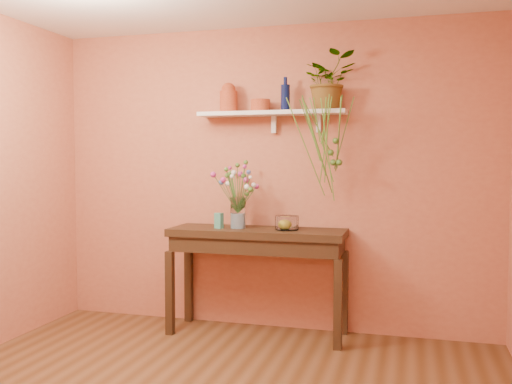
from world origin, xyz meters
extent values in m
cube|color=#C27250|center=(0.00, 2.00, 1.35)|extent=(4.00, 0.04, 2.70)
cube|color=#382313|center=(-0.04, 1.74, 0.89)|extent=(1.52, 0.49, 0.07)
cube|color=#382313|center=(-0.04, 1.74, 0.79)|extent=(1.46, 0.45, 0.13)
cube|color=#382313|center=(-0.77, 1.52, 0.36)|extent=(0.07, 0.07, 0.73)
cube|color=#382313|center=(0.68, 1.52, 0.36)|extent=(0.07, 0.07, 0.73)
cube|color=#382313|center=(-0.77, 1.95, 0.36)|extent=(0.07, 0.07, 0.73)
cube|color=#382313|center=(0.68, 1.95, 0.36)|extent=(0.07, 0.07, 0.73)
cube|color=white|center=(0.05, 1.87, 1.92)|extent=(1.30, 0.24, 0.04)
cube|color=white|center=(0.05, 1.97, 1.83)|extent=(0.04, 0.05, 0.15)
cube|color=white|center=(0.45, 1.97, 1.83)|extent=(0.04, 0.05, 0.15)
cylinder|color=#BB422C|center=(-0.34, 1.87, 2.03)|extent=(0.17, 0.17, 0.19)
sphere|color=#BB422C|center=(-0.34, 1.87, 2.14)|extent=(0.12, 0.12, 0.12)
cylinder|color=#BB422C|center=(-0.05, 1.88, 1.99)|extent=(0.20, 0.20, 0.10)
cylinder|color=#09123C|center=(0.17, 1.87, 2.05)|extent=(0.09, 0.09, 0.22)
cylinder|color=#09123C|center=(0.17, 1.87, 2.19)|extent=(0.04, 0.04, 0.07)
imported|color=#3E6622|center=(0.54, 1.88, 2.18)|extent=(0.55, 0.52, 0.48)
cylinder|color=#3E6622|center=(0.48, 1.75, 1.78)|extent=(0.24, 0.16, 0.48)
cylinder|color=#55902D|center=(0.54, 1.69, 1.82)|extent=(0.06, 0.14, 0.39)
cylinder|color=#55902D|center=(0.55, 1.70, 1.67)|extent=(0.13, 0.21, 0.70)
cylinder|color=#3E6622|center=(0.42, 1.77, 1.74)|extent=(0.20, 0.06, 0.55)
cylinder|color=#55902D|center=(0.43, 1.73, 1.76)|extent=(0.15, 0.08, 0.52)
cylinder|color=#55902D|center=(0.57, 1.71, 1.60)|extent=(0.11, 0.10, 0.84)
cylinder|color=#3E6622|center=(0.66, 1.70, 1.73)|extent=(0.07, 0.24, 0.58)
cylinder|color=#55902D|center=(0.53, 1.75, 1.81)|extent=(0.05, 0.17, 0.42)
cylinder|color=#55902D|center=(0.54, 1.72, 1.83)|extent=(0.08, 0.09, 0.38)
cylinder|color=#3E6622|center=(0.66, 1.69, 1.72)|extent=(0.10, 0.36, 0.60)
cylinder|color=#55902D|center=(0.47, 1.72, 1.84)|extent=(0.03, 0.19, 0.36)
cylinder|color=#55902D|center=(0.46, 1.68, 1.70)|extent=(0.16, 0.29, 0.64)
cylinder|color=#3E6622|center=(0.70, 1.72, 1.73)|extent=(0.18, 0.14, 0.58)
cylinder|color=#55902D|center=(0.52, 1.70, 1.67)|extent=(0.18, 0.16, 0.69)
cylinder|color=#55902D|center=(0.57, 1.63, 1.67)|extent=(0.10, 0.40, 0.70)
cylinder|color=#3E6622|center=(0.49, 1.65, 1.63)|extent=(0.20, 0.36, 0.79)
cylinder|color=#55902D|center=(0.39, 1.69, 1.62)|extent=(0.29, 0.26, 0.81)
cylinder|color=#55902D|center=(0.66, 1.71, 1.79)|extent=(0.04, 0.08, 0.46)
sphere|color=#3E6622|center=(0.63, 1.72, 1.67)|extent=(0.05, 0.05, 0.05)
sphere|color=#3E6622|center=(0.59, 1.70, 1.57)|extent=(0.05, 0.05, 0.05)
sphere|color=#3E6622|center=(0.66, 1.69, 1.49)|extent=(0.05, 0.05, 0.05)
sphere|color=#3E6622|center=(0.61, 1.71, 1.49)|extent=(0.05, 0.05, 0.05)
cylinder|color=white|center=(-0.21, 1.74, 1.06)|extent=(0.13, 0.13, 0.27)
cylinder|color=silver|center=(-0.21, 1.74, 0.99)|extent=(0.12, 0.12, 0.13)
cylinder|color=#386B28|center=(-0.23, 1.63, 1.25)|extent=(0.04, 0.21, 0.38)
sphere|color=#4D7C29|center=(-0.25, 1.53, 1.43)|extent=(0.04, 0.04, 0.04)
cylinder|color=#386B28|center=(-0.20, 1.69, 1.26)|extent=(0.03, 0.09, 0.41)
sphere|color=#3E6622|center=(-0.19, 1.65, 1.47)|extent=(0.04, 0.04, 0.04)
cylinder|color=#386B28|center=(-0.16, 1.67, 1.26)|extent=(0.10, 0.14, 0.41)
sphere|color=#B32C7F|center=(-0.11, 1.61, 1.46)|extent=(0.04, 0.04, 0.04)
cylinder|color=#386B28|center=(-0.17, 1.70, 1.17)|extent=(0.10, 0.07, 0.23)
sphere|color=white|center=(-0.12, 1.67, 1.28)|extent=(0.05, 0.05, 0.05)
cylinder|color=#386B28|center=(-0.15, 1.70, 1.21)|extent=(0.14, 0.08, 0.31)
sphere|color=white|center=(-0.08, 1.66, 1.37)|extent=(0.03, 0.03, 0.03)
cylinder|color=#386B28|center=(-0.15, 1.70, 1.16)|extent=(0.14, 0.08, 0.21)
sphere|color=#4D7C29|center=(-0.08, 1.67, 1.26)|extent=(0.05, 0.05, 0.05)
cylinder|color=#386B28|center=(-0.14, 1.73, 1.18)|extent=(0.15, 0.01, 0.25)
sphere|color=white|center=(-0.07, 1.73, 1.30)|extent=(0.04, 0.04, 0.04)
cylinder|color=#386B28|center=(-0.14, 1.77, 1.17)|extent=(0.15, 0.08, 0.23)
sphere|color=#B32C7F|center=(-0.07, 1.80, 1.28)|extent=(0.05, 0.05, 0.05)
cylinder|color=#386B28|center=(-0.17, 1.75, 1.23)|extent=(0.09, 0.05, 0.35)
sphere|color=#516BC7|center=(-0.13, 1.77, 1.41)|extent=(0.04, 0.04, 0.04)
cylinder|color=#386B28|center=(-0.19, 1.76, 1.20)|extent=(0.06, 0.06, 0.29)
sphere|color=#B32C7F|center=(-0.16, 1.79, 1.34)|extent=(0.05, 0.05, 0.05)
cylinder|color=#386B28|center=(-0.19, 1.78, 1.27)|extent=(0.05, 0.09, 0.44)
sphere|color=#4D7C29|center=(-0.17, 1.82, 1.49)|extent=(0.04, 0.04, 0.04)
cylinder|color=#386B28|center=(-0.20, 1.77, 1.21)|extent=(0.03, 0.09, 0.32)
sphere|color=#3E6622|center=(-0.19, 1.81, 1.37)|extent=(0.05, 0.05, 0.05)
cylinder|color=#386B28|center=(-0.22, 1.79, 1.22)|extent=(0.02, 0.12, 0.33)
sphere|color=#B32C7F|center=(-0.23, 1.85, 1.39)|extent=(0.05, 0.05, 0.05)
cylinder|color=#386B28|center=(-0.22, 1.83, 1.21)|extent=(0.01, 0.19, 0.31)
sphere|color=white|center=(-0.22, 1.92, 1.37)|extent=(0.05, 0.05, 0.05)
cylinder|color=#386B28|center=(-0.27, 1.84, 1.23)|extent=(0.10, 0.21, 0.35)
sphere|color=white|center=(-0.32, 1.94, 1.40)|extent=(0.05, 0.05, 0.05)
cylinder|color=#386B28|center=(-0.26, 1.76, 1.23)|extent=(0.10, 0.06, 0.34)
sphere|color=#4D7C29|center=(-0.31, 1.79, 1.40)|extent=(0.03, 0.03, 0.03)
cylinder|color=#386B28|center=(-0.28, 1.79, 1.18)|extent=(0.13, 0.12, 0.25)
sphere|color=white|center=(-0.34, 1.84, 1.30)|extent=(0.05, 0.05, 0.05)
cylinder|color=#386B28|center=(-0.26, 1.76, 1.25)|extent=(0.10, 0.05, 0.39)
sphere|color=#B32C7F|center=(-0.30, 1.78, 1.44)|extent=(0.03, 0.03, 0.03)
cylinder|color=#386B28|center=(-0.29, 1.72, 1.19)|extent=(0.15, 0.04, 0.27)
sphere|color=#516BC7|center=(-0.36, 1.70, 1.32)|extent=(0.05, 0.05, 0.05)
cylinder|color=#386B28|center=(-0.31, 1.69, 1.22)|extent=(0.19, 0.10, 0.34)
sphere|color=#B32C7F|center=(-0.41, 1.64, 1.39)|extent=(0.05, 0.05, 0.05)
cylinder|color=#386B28|center=(-0.25, 1.71, 1.22)|extent=(0.07, 0.06, 0.33)
sphere|color=#4D7C29|center=(-0.28, 1.69, 1.39)|extent=(0.04, 0.04, 0.04)
cylinder|color=#386B28|center=(-0.25, 1.71, 1.22)|extent=(0.08, 0.07, 0.33)
sphere|color=#3E6622|center=(-0.29, 1.68, 1.38)|extent=(0.04, 0.04, 0.04)
cylinder|color=#386B28|center=(-0.25, 1.65, 1.20)|extent=(0.08, 0.18, 0.30)
sphere|color=#B32C7F|center=(-0.29, 1.57, 1.35)|extent=(0.05, 0.05, 0.05)
cylinder|color=#386B28|center=(-0.23, 1.70, 1.22)|extent=(0.04, 0.08, 0.32)
sphere|color=white|center=(-0.24, 1.66, 1.37)|extent=(0.04, 0.04, 0.04)
sphere|color=#3E6622|center=(-0.19, 1.77, 1.14)|extent=(0.04, 0.04, 0.04)
sphere|color=#3E6622|center=(-0.23, 1.82, 1.11)|extent=(0.04, 0.04, 0.04)
sphere|color=#3E6622|center=(-0.17, 1.74, 1.14)|extent=(0.04, 0.04, 0.04)
sphere|color=#3E6622|center=(-0.20, 1.83, 1.13)|extent=(0.04, 0.04, 0.04)
sphere|color=#3E6622|center=(-0.19, 1.78, 1.16)|extent=(0.04, 0.04, 0.04)
sphere|color=#3E6622|center=(-0.17, 1.86, 1.21)|extent=(0.04, 0.04, 0.04)
cylinder|color=white|center=(0.22, 1.74, 0.98)|extent=(0.20, 0.20, 0.12)
cylinder|color=white|center=(0.22, 1.74, 0.93)|extent=(0.19, 0.19, 0.01)
sphere|color=yellow|center=(0.21, 1.73, 0.97)|extent=(0.09, 0.09, 0.09)
cube|color=teal|center=(-0.37, 1.68, 0.99)|extent=(0.08, 0.07, 0.13)
camera|label=1|loc=(1.24, -2.88, 1.52)|focal=39.32mm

